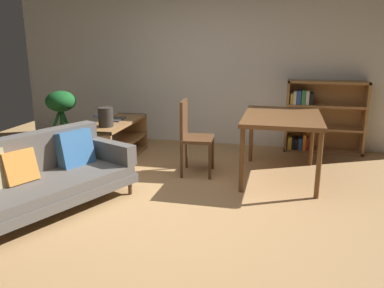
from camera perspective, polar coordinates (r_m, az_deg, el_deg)
ground_plane at (r=4.20m, az=-3.83°, el=-8.81°), size 8.16×8.16×0.00m
back_wall_panel at (r=6.48m, az=3.11°, el=11.94°), size 6.80×0.10×2.70m
fabric_couch at (r=4.26m, az=-21.52°, el=-4.26°), size 1.49×1.99×0.76m
media_console at (r=5.75m, az=-11.08°, el=0.43°), size 0.47×1.34×0.56m
open_laptop at (r=5.83m, az=-11.77°, el=3.73°), size 0.41×0.35×0.09m
desk_speaker at (r=5.36m, az=-12.55°, el=3.88°), size 0.20×0.20×0.26m
potted_floor_plant at (r=6.27m, az=-18.59°, el=4.48°), size 0.45×0.45×0.96m
dining_table at (r=4.91m, az=13.08°, el=3.24°), size 0.93×1.31×0.80m
dining_chair_near at (r=4.98m, az=-0.03°, el=1.65°), size 0.43×0.48×0.96m
bookshelf at (r=6.33m, az=18.10°, el=3.76°), size 1.17×0.29×1.11m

